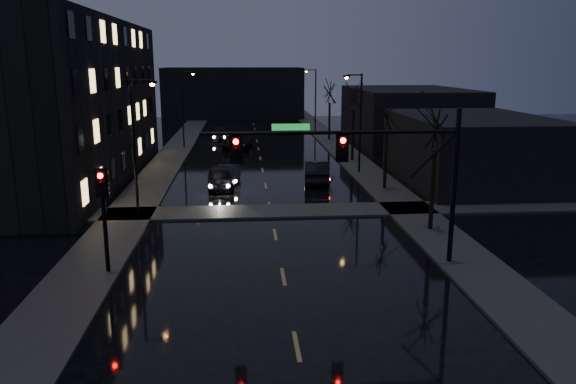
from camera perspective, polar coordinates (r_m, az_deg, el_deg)
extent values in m
plane|color=black|center=(16.97, 1.58, -18.60)|extent=(160.00, 160.00, 0.00)
cube|color=#2D2D2B|center=(50.60, -12.40, 2.72)|extent=(3.00, 140.00, 0.12)
cube|color=#2D2D2B|center=(51.14, 6.85, 3.04)|extent=(3.00, 140.00, 0.12)
cube|color=#2D2D2B|center=(34.06, -1.77, -1.97)|extent=(40.00, 3.00, 0.12)
cube|color=black|center=(46.87, -23.42, 8.48)|extent=(12.00, 30.00, 12.00)
cube|color=black|center=(44.29, 18.20, 4.12)|extent=(10.00, 14.00, 5.00)
cube|color=black|center=(65.33, 12.05, 7.62)|extent=(12.00, 18.00, 6.00)
cube|color=black|center=(92.49, -5.57, 10.00)|extent=(22.00, 10.00, 8.00)
cylinder|color=black|center=(25.67, 16.50, 0.38)|extent=(0.22, 0.22, 7.00)
cylinder|color=black|center=(23.82, 4.38, 6.04)|extent=(11.00, 0.16, 0.16)
cylinder|color=black|center=(25.05, 14.59, 3.69)|extent=(2.05, 0.10, 2.05)
cube|color=#0C591E|center=(23.58, 0.28, 6.62)|extent=(1.60, 0.04, 0.28)
cube|color=black|center=(23.62, -5.30, 4.37)|extent=(0.35, 0.28, 1.05)
sphere|color=#FF0705|center=(23.41, -5.32, 5.11)|extent=(0.22, 0.22, 0.22)
cube|color=black|center=(23.99, 5.54, 4.50)|extent=(0.35, 0.28, 1.05)
sphere|color=#FF0705|center=(23.78, 5.63, 5.22)|extent=(0.22, 0.22, 0.22)
cylinder|color=black|center=(25.00, -18.11, -3.15)|extent=(0.18, 0.18, 4.40)
cube|color=black|center=(24.57, -18.41, 0.89)|extent=(0.35, 0.28, 1.05)
sphere|color=#FF0705|center=(24.36, -18.55, 1.57)|extent=(0.22, 0.22, 0.22)
cylinder|color=black|center=(30.80, 14.45, 0.09)|extent=(0.24, 0.24, 4.40)
cylinder|color=black|center=(40.22, 9.87, 3.10)|extent=(0.24, 0.24, 4.12)
cylinder|color=black|center=(51.75, 6.59, 5.71)|extent=(0.24, 0.24, 4.68)
cylinder|color=black|center=(65.47, 4.22, 7.13)|extent=(0.24, 0.24, 4.29)
cylinder|color=black|center=(33.30, -15.34, 4.15)|extent=(0.16, 0.16, 8.00)
cylinder|color=black|center=(32.84, -14.70, 10.91)|extent=(1.20, 0.10, 0.10)
cube|color=black|center=(32.75, -13.64, 10.79)|extent=(0.50, 0.25, 0.15)
sphere|color=orange|center=(32.75, -13.63, 10.62)|extent=(0.28, 0.28, 0.28)
cylinder|color=black|center=(59.87, -10.66, 8.17)|extent=(0.16, 0.16, 8.00)
cylinder|color=black|center=(59.62, -10.23, 11.93)|extent=(1.20, 0.10, 0.10)
cube|color=black|center=(59.57, -9.64, 11.85)|extent=(0.50, 0.25, 0.15)
sphere|color=orange|center=(59.57, -9.64, 11.75)|extent=(0.28, 0.28, 0.28)
cylinder|color=black|center=(45.60, 7.36, 6.81)|extent=(0.16, 0.16, 8.00)
cylinder|color=black|center=(45.22, 6.74, 11.73)|extent=(1.20, 0.10, 0.10)
cube|color=black|center=(45.11, 5.98, 11.62)|extent=(0.50, 0.25, 0.15)
sphere|color=orange|center=(45.11, 5.98, 11.49)|extent=(0.28, 0.28, 0.28)
cylinder|color=black|center=(73.12, 2.81, 9.23)|extent=(0.16, 0.16, 8.00)
cylinder|color=black|center=(72.89, 2.37, 12.29)|extent=(1.20, 0.10, 0.10)
cube|color=black|center=(72.82, 1.89, 12.22)|extent=(0.50, 0.25, 0.15)
sphere|color=orange|center=(72.82, 1.89, 12.14)|extent=(0.28, 0.28, 0.28)
imported|color=black|center=(40.57, -6.90, 1.42)|extent=(2.13, 4.62, 1.53)
imported|color=black|center=(42.09, -6.14, 1.75)|extent=(1.93, 4.31, 1.37)
imported|color=black|center=(59.52, -5.18, 5.23)|extent=(3.32, 6.14, 1.64)
imported|color=black|center=(65.89, -6.94, 5.83)|extent=(2.33, 4.88, 1.37)
imported|color=black|center=(42.28, 2.93, 2.07)|extent=(2.34, 5.26, 1.68)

